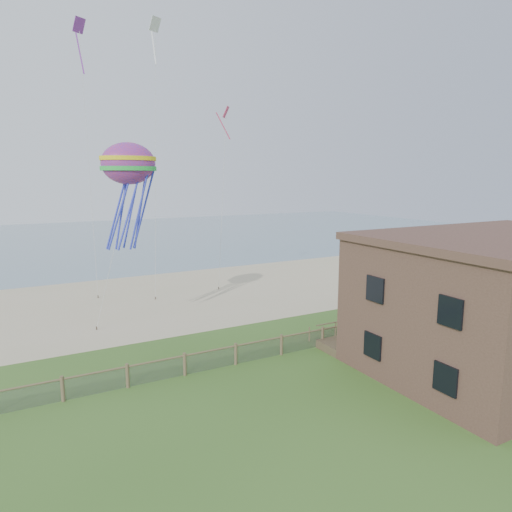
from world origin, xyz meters
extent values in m
plane|color=#375C1F|center=(0.00, 0.00, 0.00)|extent=(160.00, 160.00, 0.00)
cube|color=tan|center=(0.00, 22.00, 0.00)|extent=(72.00, 20.00, 0.02)
cube|color=slate|center=(0.00, 66.00, 0.00)|extent=(160.00, 68.00, 0.02)
cube|color=#4A3127|center=(13.00, -1.00, 3.50)|extent=(15.00, 10.00, 7.00)
cube|color=brown|center=(13.00, 5.00, 0.25)|extent=(15.00, 2.00, 0.50)
camera|label=1|loc=(-10.53, -15.85, 10.35)|focal=32.00mm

